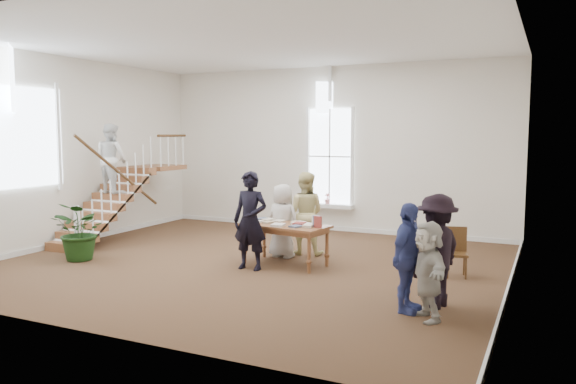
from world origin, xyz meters
The scene contains 12 objects.
ground centered at (0.00, 0.00, 0.00)m, with size 10.00×10.00×0.00m, color #4C321D.
room_shell centered at (0.00, 4.39, 0.40)m, with size 10.49×10.00×10.00m.
staircase centered at (-4.34, 0.75, 1.62)m, with size 1.10×4.10×2.92m.
library_table centered at (0.66, 0.21, 0.75)m, with size 1.89×1.15×0.89m.
police_officer centered at (0.22, -0.44, 0.98)m, with size 0.71×0.47×1.95m, color black.
elderly_woman centered at (0.32, 0.81, 0.80)m, with size 0.78×0.51×1.60m, color beige.
person_yellow centered at (0.62, 1.31, 0.92)m, with size 0.89×0.70×1.84m, color beige.
woman_cluster_a centered at (3.66, -1.79, 0.83)m, with size 0.97×0.41×1.66m, color #384488.
woman_cluster_b centered at (4.00, -1.34, 0.88)m, with size 1.14×0.66×1.76m, color black.
woman_cluster_c centered at (4.00, -1.99, 0.72)m, with size 1.34×0.43×1.44m, color #BBB4A8.
floor_plant centered at (-3.40, -1.29, 0.63)m, with size 1.13×0.98×1.25m, color #163510.
side_chair centered at (3.98, 0.77, 0.51)m, with size 0.49×0.49×0.93m.
Camera 1 is at (5.57, -9.99, 2.69)m, focal length 35.00 mm.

